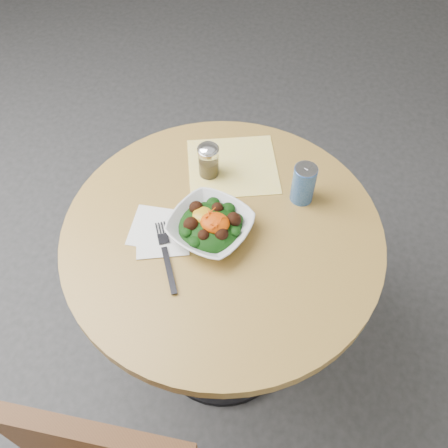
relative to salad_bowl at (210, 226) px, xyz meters
name	(u,v)px	position (x,y,z in m)	size (l,w,h in m)	color
ground	(223,341)	(0.03, 0.01, -0.78)	(6.00, 6.00, 0.00)	#2E2E30
table	(223,268)	(0.03, 0.01, -0.23)	(0.90, 0.90, 0.75)	black
cloth_napkin	(233,166)	(0.00, 0.26, -0.03)	(0.27, 0.25, 0.00)	yellow
paper_napkins	(159,232)	(-0.14, -0.03, -0.03)	(0.19, 0.19, 0.00)	white
salad_bowl	(210,226)	(0.00, 0.00, 0.00)	(0.27, 0.27, 0.08)	silver
fork	(166,254)	(-0.10, -0.10, -0.02)	(0.13, 0.22, 0.00)	black
spice_shaker	(209,160)	(-0.06, 0.21, 0.03)	(0.06, 0.06, 0.12)	silver
beverage_can	(304,184)	(0.22, 0.19, 0.03)	(0.07, 0.07, 0.13)	navy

